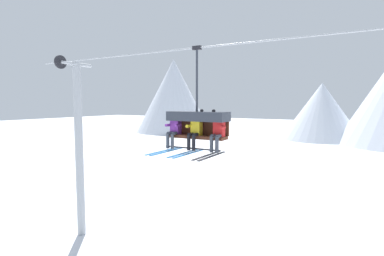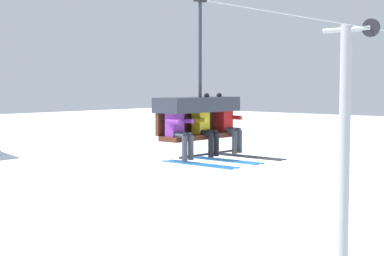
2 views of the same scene
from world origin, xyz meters
name	(u,v)px [view 1 (image 1 of 2)]	position (x,y,z in m)	size (l,w,h in m)	color
mountain_peak_west	(174,96)	(-29.12, 42.81, 7.46)	(15.43, 15.43, 14.91)	silver
mountain_peak_central	(321,111)	(-0.99, 44.26, 4.65)	(12.82, 12.82, 9.30)	silver
lift_tower_near	(79,144)	(-6.01, -0.02, 4.20)	(0.36, 1.88, 8.07)	#9EA3A8
lift_cable	(219,46)	(1.28, -0.80, 7.79)	(16.59, 0.05, 0.05)	#9EA3A8
chairlift_chair	(198,120)	(0.55, -0.73, 5.54)	(1.99, 0.74, 3.19)	#512819
skier_purple	(174,129)	(-0.24, -0.95, 5.22)	(0.46, 1.70, 1.23)	purple
skier_yellow	(195,130)	(0.55, -0.94, 5.24)	(0.48, 1.70, 1.34)	yellow
skier_red	(217,131)	(1.33, -0.94, 5.24)	(0.48, 1.70, 1.34)	red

